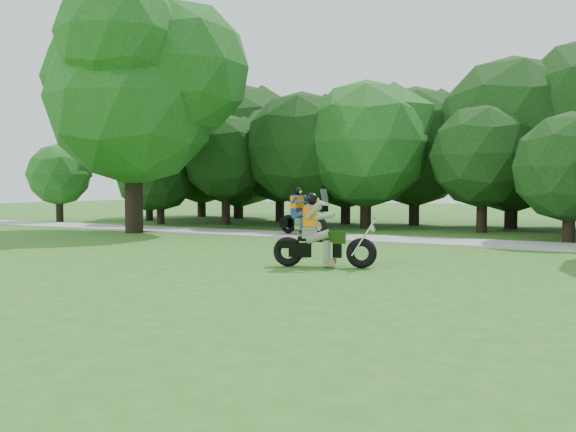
% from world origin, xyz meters
% --- Properties ---
extents(ground, '(100.00, 100.00, 0.00)m').
position_xyz_m(ground, '(0.00, 0.00, 0.00)').
color(ground, '#265F1B').
rests_on(ground, ground).
extents(walkway, '(60.00, 2.20, 0.06)m').
position_xyz_m(walkway, '(0.00, 8.00, 0.03)').
color(walkway, gray).
rests_on(walkway, ground).
extents(tree_line, '(40.75, 12.15, 7.82)m').
position_xyz_m(tree_line, '(0.70, 14.79, 3.60)').
color(tree_line, black).
rests_on(tree_line, ground).
extents(big_tree_west, '(8.64, 6.56, 9.96)m').
position_xyz_m(big_tree_west, '(-10.54, 6.85, 5.76)').
color(big_tree_west, black).
rests_on(big_tree_west, ground).
extents(chopper_motorcycle, '(2.25, 1.02, 1.64)m').
position_xyz_m(chopper_motorcycle, '(-0.44, 1.22, 0.60)').
color(chopper_motorcycle, black).
rests_on(chopper_motorcycle, ground).
extents(touring_motorcycle, '(2.16, 1.15, 1.69)m').
position_xyz_m(touring_motorcycle, '(-4.15, 8.03, 0.67)').
color(touring_motorcycle, black).
rests_on(touring_motorcycle, walkway).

